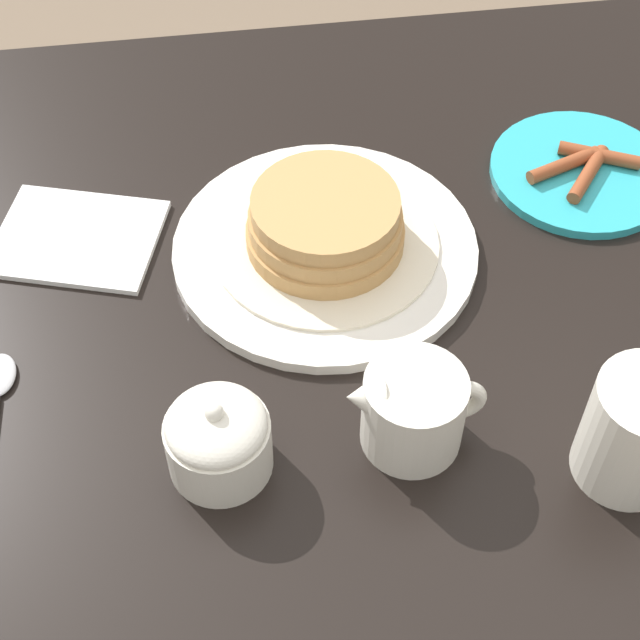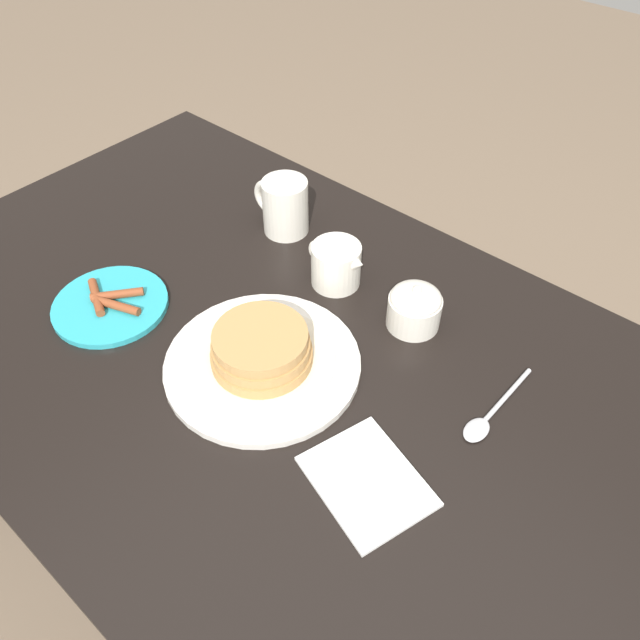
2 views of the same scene
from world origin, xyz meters
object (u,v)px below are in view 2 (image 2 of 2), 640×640
sugar_bowl (415,307)px  spoon (487,418)px  side_plate_bacon (110,304)px  creamer_pitcher (339,265)px  pancake_plate (262,356)px  napkin (367,481)px  coffee_mug (284,205)px

sugar_bowl → spoon: size_ratio=0.51×
spoon → side_plate_bacon: bearing=19.6°
creamer_pitcher → sugar_bowl: 0.15m
side_plate_bacon → sugar_bowl: size_ratio=2.21×
spoon → pancake_plate: bearing=24.0°
creamer_pitcher → napkin: (-0.27, 0.27, -0.04)m
sugar_bowl → napkin: size_ratio=0.46×
side_plate_bacon → coffee_mug: size_ratio=1.57×
coffee_mug → spoon: (-0.50, 0.13, -0.05)m
creamer_pitcher → sugar_bowl: (-0.15, -0.00, -0.00)m
pancake_plate → napkin: (-0.23, 0.05, -0.02)m
pancake_plate → coffee_mug: (0.20, -0.27, 0.03)m
sugar_bowl → pancake_plate: bearing=62.0°
pancake_plate → creamer_pitcher: creamer_pitcher is taller
pancake_plate → side_plate_bacon: bearing=14.5°
pancake_plate → napkin: 0.24m
napkin → pancake_plate: bearing=-12.3°
pancake_plate → spoon: size_ratio=1.75×
coffee_mug → spoon: 0.52m
sugar_bowl → creamer_pitcher: bearing=1.2°
creamer_pitcher → sugar_bowl: size_ratio=1.41×
napkin → side_plate_bacon: bearing=2.2°
creamer_pitcher → napkin: bearing=135.2°
pancake_plate → spoon: (-0.30, -0.13, -0.02)m
pancake_plate → creamer_pitcher: size_ratio=2.46×
side_plate_bacon → creamer_pitcher: size_ratio=1.57×
pancake_plate → coffee_mug: 0.34m
side_plate_bacon → creamer_pitcher: bearing=-130.1°
side_plate_bacon → spoon: side_plate_bacon is taller
creamer_pitcher → spoon: creamer_pitcher is taller
sugar_bowl → coffee_mug: bearing=-8.6°
napkin → spoon: (-0.06, -0.18, 0.00)m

